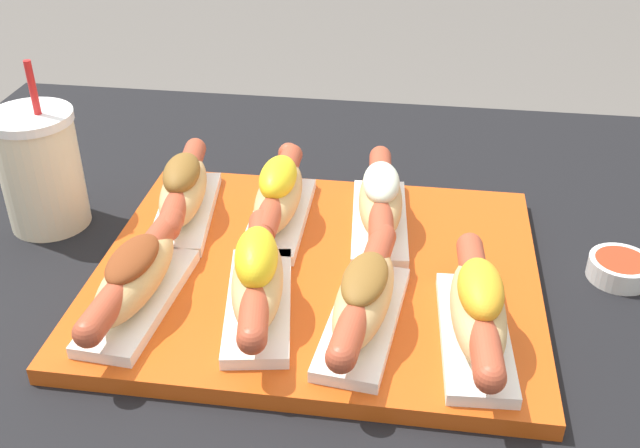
# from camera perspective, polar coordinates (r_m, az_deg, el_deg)

# --- Properties ---
(serving_tray) EXTENTS (0.45, 0.38, 0.02)m
(serving_tray) POSITION_cam_1_polar(r_m,az_deg,el_deg) (0.78, -0.21, -3.82)
(serving_tray) COLOR #CC4C14
(serving_tray) RESTS_ON patio_table
(hot_dog_0) EXTENTS (0.07, 0.21, 0.06)m
(hot_dog_0) POSITION_cam_1_polar(r_m,az_deg,el_deg) (0.73, -13.87, -3.98)
(hot_dog_0) COLOR white
(hot_dog_0) RESTS_ON serving_tray
(hot_dog_1) EXTENTS (0.09, 0.21, 0.08)m
(hot_dog_1) POSITION_cam_1_polar(r_m,az_deg,el_deg) (0.70, -4.79, -4.15)
(hot_dog_1) COLOR white
(hot_dog_1) RESTS_ON serving_tray
(hot_dog_2) EXTENTS (0.08, 0.21, 0.07)m
(hot_dog_2) POSITION_cam_1_polar(r_m,az_deg,el_deg) (0.68, 3.39, -5.63)
(hot_dog_2) COLOR white
(hot_dog_2) RESTS_ON serving_tray
(hot_dog_3) EXTENTS (0.07, 0.21, 0.07)m
(hot_dog_3) POSITION_cam_1_polar(r_m,az_deg,el_deg) (0.68, 11.93, -6.41)
(hot_dog_3) COLOR white
(hot_dog_3) RESTS_ON serving_tray
(hot_dog_4) EXTENTS (0.08, 0.21, 0.07)m
(hot_dog_4) POSITION_cam_1_polar(r_m,az_deg,el_deg) (0.86, -10.36, 2.53)
(hot_dog_4) COLOR white
(hot_dog_4) RESTS_ON serving_tray
(hot_dog_5) EXTENTS (0.06, 0.21, 0.08)m
(hot_dog_5) POSITION_cam_1_polar(r_m,az_deg,el_deg) (0.83, -3.44, 2.19)
(hot_dog_5) COLOR white
(hot_dog_5) RESTS_ON serving_tray
(hot_dog_6) EXTENTS (0.07, 0.21, 0.07)m
(hot_dog_6) POSITION_cam_1_polar(r_m,az_deg,el_deg) (0.83, 4.63, 1.82)
(hot_dog_6) COLOR white
(hot_dog_6) RESTS_ON serving_tray
(sauce_bowl) EXTENTS (0.07, 0.07, 0.02)m
(sauce_bowl) POSITION_cam_1_polar(r_m,az_deg,el_deg) (0.85, 21.89, -3.10)
(sauce_bowl) COLOR silver
(sauce_bowl) RESTS_ON patio_table
(drink_cup) EXTENTS (0.09, 0.09, 0.20)m
(drink_cup) POSITION_cam_1_polar(r_m,az_deg,el_deg) (0.91, -20.50, 3.91)
(drink_cup) COLOR beige
(drink_cup) RESTS_ON patio_table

